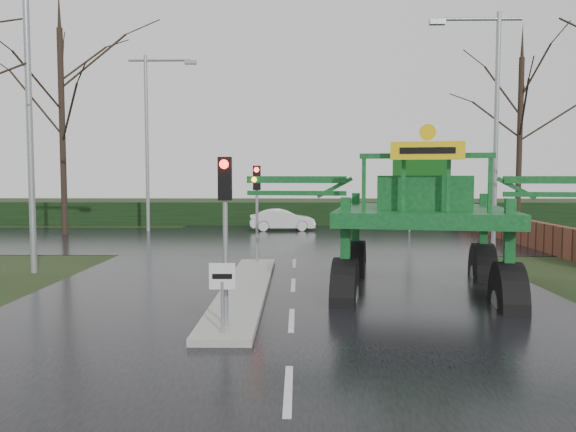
{
  "coord_description": "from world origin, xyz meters",
  "views": [
    {
      "loc": [
        0.14,
        -12.02,
        3.14
      ],
      "look_at": [
        -0.15,
        4.22,
        2.0
      ],
      "focal_mm": 35.0,
      "sensor_mm": 36.0,
      "label": 1
    }
  ],
  "objects_px": {
    "street_light_left_near": "(38,87)",
    "crop_sprayer": "(347,198)",
    "keep_left_sign": "(222,286)",
    "traffic_signal_mid": "(257,193)",
    "street_light_left_far": "(152,127)",
    "traffic_signal_far": "(410,186)",
    "traffic_signal_near": "(225,205)",
    "street_light_right": "(489,109)",
    "white_sedan": "(282,231)"
  },
  "relations": [
    {
      "from": "traffic_signal_near",
      "to": "street_light_left_far",
      "type": "xyz_separation_m",
      "value": [
        -6.89,
        21.01,
        3.4
      ]
    },
    {
      "from": "traffic_signal_near",
      "to": "street_light_right",
      "type": "distance_m",
      "value": 16.46
    },
    {
      "from": "street_light_left_far",
      "to": "traffic_signal_near",
      "type": "bearing_deg",
      "value": -71.83
    },
    {
      "from": "street_light_left_near",
      "to": "crop_sprayer",
      "type": "distance_m",
      "value": 10.79
    },
    {
      "from": "keep_left_sign",
      "to": "traffic_signal_mid",
      "type": "xyz_separation_m",
      "value": [
        0.0,
        8.99,
        1.53
      ]
    },
    {
      "from": "keep_left_sign",
      "to": "traffic_signal_mid",
      "type": "relative_size",
      "value": 0.38
    },
    {
      "from": "street_light_right",
      "to": "white_sedan",
      "type": "bearing_deg",
      "value": 136.6
    },
    {
      "from": "traffic_signal_mid",
      "to": "white_sedan",
      "type": "distance_m",
      "value": 13.27
    },
    {
      "from": "street_light_left_far",
      "to": "crop_sprayer",
      "type": "relative_size",
      "value": 1.03
    },
    {
      "from": "keep_left_sign",
      "to": "traffic_signal_near",
      "type": "distance_m",
      "value": 1.61
    },
    {
      "from": "keep_left_sign",
      "to": "street_light_right",
      "type": "relative_size",
      "value": 0.14
    },
    {
      "from": "traffic_signal_near",
      "to": "traffic_signal_far",
      "type": "xyz_separation_m",
      "value": [
        7.8,
        21.02,
        0.0
      ]
    },
    {
      "from": "traffic_signal_near",
      "to": "white_sedan",
      "type": "xyz_separation_m",
      "value": [
        0.51,
        21.51,
        -2.59
      ]
    },
    {
      "from": "traffic_signal_mid",
      "to": "street_light_left_near",
      "type": "relative_size",
      "value": 0.35
    },
    {
      "from": "traffic_signal_far",
      "to": "street_light_left_near",
      "type": "height_order",
      "value": "street_light_left_near"
    },
    {
      "from": "keep_left_sign",
      "to": "white_sedan",
      "type": "distance_m",
      "value": 22.03
    },
    {
      "from": "traffic_signal_mid",
      "to": "traffic_signal_near",
      "type": "bearing_deg",
      "value": -90.0
    },
    {
      "from": "street_light_left_near",
      "to": "street_light_left_far",
      "type": "xyz_separation_m",
      "value": [
        0.0,
        14.0,
        0.0
      ]
    },
    {
      "from": "traffic_signal_far",
      "to": "street_light_left_far",
      "type": "bearing_deg",
      "value": 0.03
    },
    {
      "from": "crop_sprayer",
      "to": "traffic_signal_near",
      "type": "bearing_deg",
      "value": -118.99
    },
    {
      "from": "street_light_left_near",
      "to": "white_sedan",
      "type": "distance_m",
      "value": 17.35
    },
    {
      "from": "traffic_signal_far",
      "to": "crop_sprayer",
      "type": "distance_m",
      "value": 18.38
    },
    {
      "from": "street_light_left_near",
      "to": "crop_sprayer",
      "type": "xyz_separation_m",
      "value": [
        9.58,
        -3.64,
        -3.39
      ]
    },
    {
      "from": "traffic_signal_near",
      "to": "white_sedan",
      "type": "bearing_deg",
      "value": 88.64
    },
    {
      "from": "crop_sprayer",
      "to": "street_light_left_near",
      "type": "bearing_deg",
      "value": 168.72
    },
    {
      "from": "crop_sprayer",
      "to": "white_sedan",
      "type": "height_order",
      "value": "crop_sprayer"
    },
    {
      "from": "traffic_signal_far",
      "to": "street_light_left_near",
      "type": "xyz_separation_m",
      "value": [
        -14.69,
        -14.01,
        3.4
      ]
    },
    {
      "from": "traffic_signal_far",
      "to": "street_light_left_near",
      "type": "bearing_deg",
      "value": 43.63
    },
    {
      "from": "keep_left_sign",
      "to": "white_sedan",
      "type": "relative_size",
      "value": 0.36
    },
    {
      "from": "street_light_left_near",
      "to": "street_light_right",
      "type": "height_order",
      "value": "same"
    },
    {
      "from": "traffic_signal_mid",
      "to": "street_light_right",
      "type": "height_order",
      "value": "street_light_right"
    },
    {
      "from": "traffic_signal_mid",
      "to": "street_light_left_near",
      "type": "xyz_separation_m",
      "value": [
        -6.89,
        -1.49,
        3.4
      ]
    },
    {
      "from": "crop_sprayer",
      "to": "white_sedan",
      "type": "distance_m",
      "value": 18.45
    },
    {
      "from": "street_light_left_far",
      "to": "white_sedan",
      "type": "height_order",
      "value": "street_light_left_far"
    },
    {
      "from": "keep_left_sign",
      "to": "street_light_left_near",
      "type": "relative_size",
      "value": 0.14
    },
    {
      "from": "traffic_signal_mid",
      "to": "street_light_left_near",
      "type": "distance_m",
      "value": 7.83
    },
    {
      "from": "street_light_left_far",
      "to": "crop_sprayer",
      "type": "xyz_separation_m",
      "value": [
        9.58,
        -17.64,
        -3.39
      ]
    },
    {
      "from": "traffic_signal_far",
      "to": "crop_sprayer",
      "type": "bearing_deg",
      "value": 73.83
    },
    {
      "from": "keep_left_sign",
      "to": "traffic_signal_mid",
      "type": "bearing_deg",
      "value": 90.0
    },
    {
      "from": "street_light_left_far",
      "to": "traffic_signal_far",
      "type": "bearing_deg",
      "value": 0.03
    },
    {
      "from": "traffic_signal_mid",
      "to": "street_light_left_far",
      "type": "distance_m",
      "value": 14.68
    },
    {
      "from": "traffic_signal_mid",
      "to": "crop_sprayer",
      "type": "distance_m",
      "value": 5.79
    },
    {
      "from": "traffic_signal_far",
      "to": "street_light_right",
      "type": "relative_size",
      "value": 0.35
    },
    {
      "from": "traffic_signal_mid",
      "to": "keep_left_sign",
      "type": "bearing_deg",
      "value": -90.0
    },
    {
      "from": "traffic_signal_mid",
      "to": "white_sedan",
      "type": "height_order",
      "value": "traffic_signal_mid"
    },
    {
      "from": "traffic_signal_near",
      "to": "street_light_left_far",
      "type": "relative_size",
      "value": 0.35
    },
    {
      "from": "street_light_left_near",
      "to": "crop_sprayer",
      "type": "bearing_deg",
      "value": -20.82
    },
    {
      "from": "traffic_signal_far",
      "to": "traffic_signal_near",
      "type": "bearing_deg",
      "value": 69.64
    },
    {
      "from": "street_light_right",
      "to": "white_sedan",
      "type": "relative_size",
      "value": 2.65
    },
    {
      "from": "traffic_signal_mid",
      "to": "street_light_left_far",
      "type": "relative_size",
      "value": 0.35
    }
  ]
}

